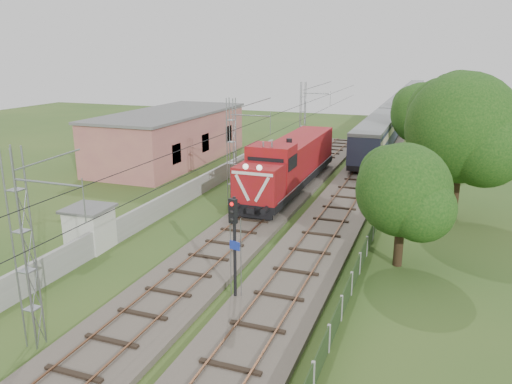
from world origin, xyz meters
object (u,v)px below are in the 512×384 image
at_px(coach_rake, 403,104).
at_px(relay_hut, 90,228).
at_px(locomotive, 291,163).
at_px(signal_post, 234,232).

distance_m(coach_rake, relay_hut, 67.84).
bearing_deg(coach_rake, relay_hut, -100.53).
xyz_separation_m(locomotive, relay_hut, (-7.40, -16.24, -1.07)).
distance_m(locomotive, signal_post, 19.65).
relative_size(locomotive, coach_rake, 0.21).
distance_m(locomotive, relay_hut, 17.88).
height_order(locomotive, relay_hut, locomotive).
bearing_deg(signal_post, locomotive, 99.01).
xyz_separation_m(coach_rake, relay_hut, (-12.40, -66.69, -1.19)).
distance_m(locomotive, coach_rake, 50.70).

